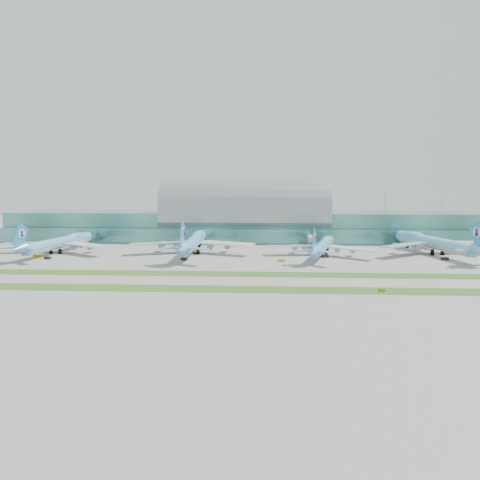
# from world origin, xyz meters

# --- Properties ---
(ground) EXTENTS (700.00, 700.00, 0.00)m
(ground) POSITION_xyz_m (0.00, 0.00, 0.00)
(ground) COLOR gray
(ground) RESTS_ON ground
(terminal) EXTENTS (340.00, 69.10, 36.00)m
(terminal) POSITION_xyz_m (0.01, 128.79, 14.23)
(terminal) COLOR #3D7A75
(terminal) RESTS_ON ground
(grass_strip_near) EXTENTS (420.00, 12.00, 0.08)m
(grass_strip_near) POSITION_xyz_m (0.00, -28.00, 0.04)
(grass_strip_near) COLOR #2D591E
(grass_strip_near) RESTS_ON ground
(grass_strip_far) EXTENTS (420.00, 12.00, 0.08)m
(grass_strip_far) POSITION_xyz_m (0.00, 2.00, 0.04)
(grass_strip_far) COLOR #2D591E
(grass_strip_far) RESTS_ON ground
(taxiline_a) EXTENTS (420.00, 0.35, 0.01)m
(taxiline_a) POSITION_xyz_m (0.00, -48.00, 0.01)
(taxiline_a) COLOR yellow
(taxiline_a) RESTS_ON ground
(taxiline_b) EXTENTS (420.00, 0.35, 0.01)m
(taxiline_b) POSITION_xyz_m (0.00, -14.00, 0.01)
(taxiline_b) COLOR yellow
(taxiline_b) RESTS_ON ground
(taxiline_c) EXTENTS (420.00, 0.35, 0.01)m
(taxiline_c) POSITION_xyz_m (0.00, 18.00, 0.01)
(taxiline_c) COLOR yellow
(taxiline_c) RESTS_ON ground
(taxiline_d) EXTENTS (420.00, 0.35, 0.01)m
(taxiline_d) POSITION_xyz_m (0.00, 40.00, 0.01)
(taxiline_d) COLOR yellow
(taxiline_d) RESTS_ON ground
(airliner_a) EXTENTS (66.20, 75.99, 21.00)m
(airliner_a) POSITION_xyz_m (-107.70, 59.87, 6.48)
(airliner_a) COLOR #629FD7
(airliner_a) RESTS_ON ground
(airliner_b) EXTENTS (73.55, 83.30, 22.97)m
(airliner_b) POSITION_xyz_m (-28.00, 62.49, 7.08)
(airliner_b) COLOR #69B4E8
(airliner_b) RESTS_ON ground
(airliner_c) EXTENTS (59.64, 68.96, 19.30)m
(airliner_c) POSITION_xyz_m (47.17, 57.10, 5.95)
(airliner_c) COLOR #6FABF4
(airliner_c) RESTS_ON ground
(airliner_d) EXTENTS (71.58, 82.79, 23.19)m
(airliner_d) POSITION_xyz_m (112.32, 66.80, 7.15)
(airliner_d) COLOR #67BBE3
(airliner_d) RESTS_ON ground
(gse_a) EXTENTS (4.16, 2.66, 1.36)m
(gse_a) POSITION_xyz_m (-114.09, 44.34, 0.68)
(gse_a) COLOR #BF920B
(gse_a) RESTS_ON ground
(gse_b) EXTENTS (3.67, 2.44, 1.38)m
(gse_b) POSITION_xyz_m (-104.93, 37.78, 0.69)
(gse_b) COLOR black
(gse_b) RESTS_ON ground
(gse_c) EXTENTS (3.82, 3.06, 1.43)m
(gse_c) POSITION_xyz_m (-29.31, 37.59, 0.71)
(gse_c) COLOR black
(gse_c) RESTS_ON ground
(gse_d) EXTENTS (4.20, 3.01, 1.39)m
(gse_d) POSITION_xyz_m (-25.55, 58.56, 0.70)
(gse_d) COLOR black
(gse_d) RESTS_ON ground
(gse_e) EXTENTS (3.90, 2.19, 1.40)m
(gse_e) POSITION_xyz_m (23.07, 36.56, 0.70)
(gse_e) COLOR yellow
(gse_e) RESTS_ON ground
(gse_f) EXTENTS (3.79, 1.97, 1.59)m
(gse_f) POSITION_xyz_m (47.92, 50.65, 0.79)
(gse_f) COLOR black
(gse_f) RESTS_ON ground
(gse_g) EXTENTS (4.06, 2.31, 1.63)m
(gse_g) POSITION_xyz_m (111.54, 45.41, 0.82)
(gse_g) COLOR black
(gse_g) RESTS_ON ground
(taxiway_sign_east) EXTENTS (2.40, 0.73, 1.01)m
(taxiway_sign_east) POSITION_xyz_m (59.35, -29.45, 0.50)
(taxiway_sign_east) COLOR black
(taxiway_sign_east) RESTS_ON ground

